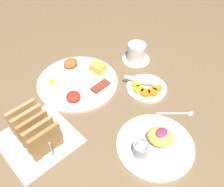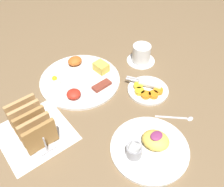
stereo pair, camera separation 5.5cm
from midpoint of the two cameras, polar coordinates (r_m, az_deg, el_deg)
name	(u,v)px [view 1 (the left image)]	position (r m, az deg, el deg)	size (l,w,h in m)	color
ground_plane	(109,114)	(0.87, -2.40, -4.75)	(3.00, 3.00, 0.00)	brown
napkin_flat	(38,139)	(0.85, -18.30, -9.96)	(0.22, 0.22, 0.00)	white
plate_breakfast	(78,80)	(0.99, -9.37, 2.94)	(0.31, 0.31, 0.05)	white
plate_condiments	(147,87)	(0.95, 6.27, 1.49)	(0.15, 0.17, 0.04)	white
plate_foreground	(155,143)	(0.79, 7.81, -11.30)	(0.24, 0.24, 0.06)	white
toast_rack	(35,130)	(0.81, -19.10, -7.92)	(0.10, 0.18, 0.10)	#B7B7BC
coffee_cup	(136,53)	(1.08, 4.13, 9.21)	(0.12, 0.12, 0.08)	white
teaspoon	(182,113)	(0.90, 13.96, -4.37)	(0.10, 0.09, 0.01)	silver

